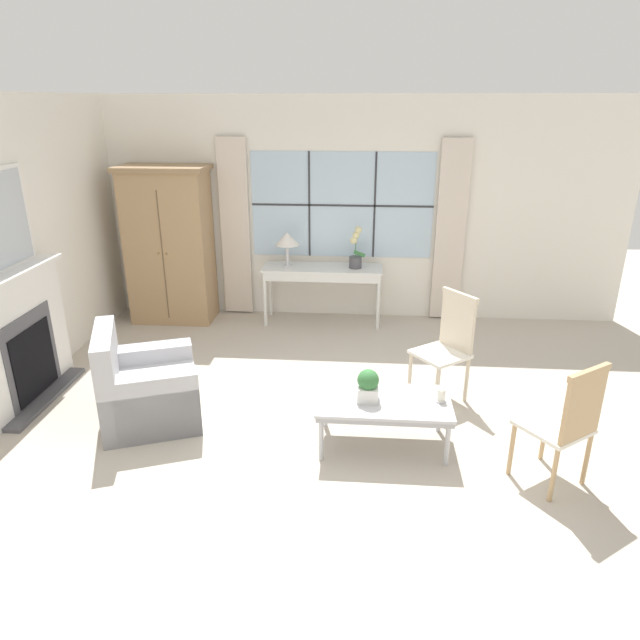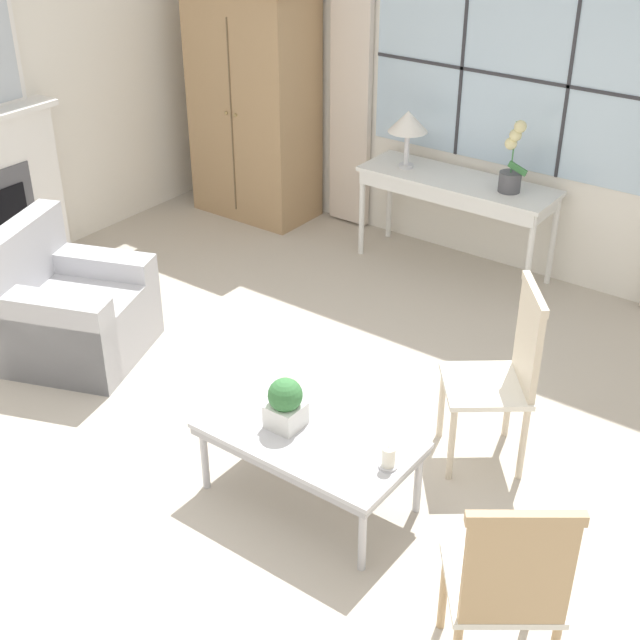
# 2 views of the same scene
# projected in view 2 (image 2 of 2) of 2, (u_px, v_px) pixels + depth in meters

# --- Properties ---
(ground_plane) EXTENTS (14.00, 14.00, 0.00)m
(ground_plane) POSITION_uv_depth(u_px,v_px,m) (253.00, 451.00, 5.03)
(ground_plane) COLOR #BCB2A3
(wall_back_windowed) EXTENTS (7.20, 0.14, 2.80)m
(wall_back_windowed) POSITION_uv_depth(u_px,v_px,m) (514.00, 88.00, 6.45)
(wall_back_windowed) COLOR white
(wall_back_windowed) RESTS_ON ground_plane
(armoire) EXTENTS (1.10, 0.63, 1.98)m
(armoire) POSITION_uv_depth(u_px,v_px,m) (254.00, 101.00, 7.50)
(armoire) COLOR tan
(armoire) RESTS_ON ground_plane
(console_table) EXTENTS (1.52, 0.49, 0.74)m
(console_table) POSITION_uv_depth(u_px,v_px,m) (457.00, 189.00, 6.70)
(console_table) COLOR white
(console_table) RESTS_ON ground_plane
(table_lamp) EXTENTS (0.30, 0.30, 0.44)m
(table_lamp) POSITION_uv_depth(u_px,v_px,m) (408.00, 123.00, 6.69)
(table_lamp) COLOR silver
(table_lamp) RESTS_ON console_table
(potted_orchid) EXTENTS (0.20, 0.16, 0.53)m
(potted_orchid) POSITION_uv_depth(u_px,v_px,m) (512.00, 165.00, 6.34)
(potted_orchid) COLOR #4C4C51
(potted_orchid) RESTS_ON console_table
(armchair_upholstered) EXTENTS (1.06, 1.07, 0.90)m
(armchair_upholstered) POSITION_uv_depth(u_px,v_px,m) (71.00, 314.00, 5.78)
(armchair_upholstered) COLOR #B2B2B7
(armchair_upholstered) RESTS_ON ground_plane
(side_chair_wooden) EXTENTS (0.62, 0.62, 1.05)m
(side_chair_wooden) POSITION_uv_depth(u_px,v_px,m) (506.00, 367.00, 4.70)
(side_chair_wooden) COLOR white
(side_chair_wooden) RESTS_ON ground_plane
(accent_chair_wooden) EXTENTS (0.61, 0.61, 1.02)m
(accent_chair_wooden) POSITION_uv_depth(u_px,v_px,m) (508.00, 583.00, 3.42)
(accent_chair_wooden) COLOR white
(accent_chair_wooden) RESTS_ON ground_plane
(coffee_table) EXTENTS (1.10, 0.61, 0.43)m
(coffee_table) POSITION_uv_depth(u_px,v_px,m) (309.00, 440.00, 4.50)
(coffee_table) COLOR #BCBCC1
(coffee_table) RESTS_ON ground_plane
(potted_plant_small) EXTENTS (0.18, 0.18, 0.28)m
(potted_plant_small) POSITION_uv_depth(u_px,v_px,m) (285.00, 403.00, 4.47)
(potted_plant_small) COLOR white
(potted_plant_small) RESTS_ON coffee_table
(pillar_candle) EXTENTS (0.09, 0.09, 0.13)m
(pillar_candle) POSITION_uv_depth(u_px,v_px,m) (388.00, 458.00, 4.22)
(pillar_candle) COLOR silver
(pillar_candle) RESTS_ON coffee_table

